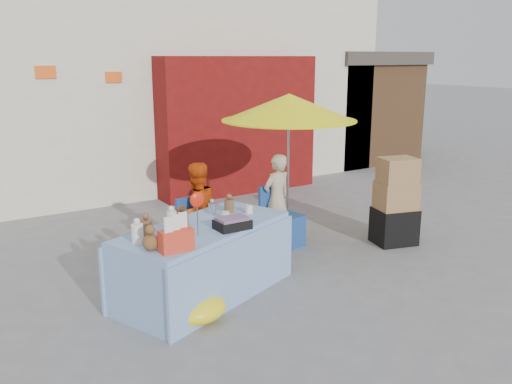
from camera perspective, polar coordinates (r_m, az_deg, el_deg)
ground at (r=6.24m, az=0.69°, el=-10.45°), size 80.00×80.00×0.00m
backdrop at (r=12.80m, az=-16.69°, el=15.80°), size 14.00×8.00×7.80m
market_table at (r=6.06m, az=-5.50°, el=-7.09°), size 2.28×1.66×1.26m
chair_left at (r=6.99m, az=-5.71°, el=-5.50°), size 0.55×0.54×0.85m
chair_right at (r=7.60m, az=2.72°, el=-3.82°), size 0.55×0.54×0.85m
vendor_orange at (r=6.99m, az=-6.27°, el=-2.14°), size 0.70×0.59×1.30m
vendor_beige at (r=7.60m, az=2.19°, el=-0.77°), size 0.51×0.38×1.29m
umbrella at (r=7.68m, az=3.49°, el=8.83°), size 1.90×1.90×2.09m
box_stack at (r=7.85m, az=14.48°, el=-1.28°), size 0.66×0.59×1.24m
tarp_bundle at (r=5.57m, az=-6.21°, el=-12.14°), size 0.74×0.66×0.27m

